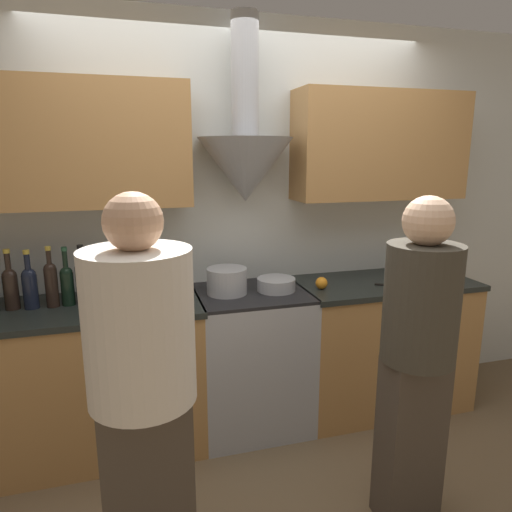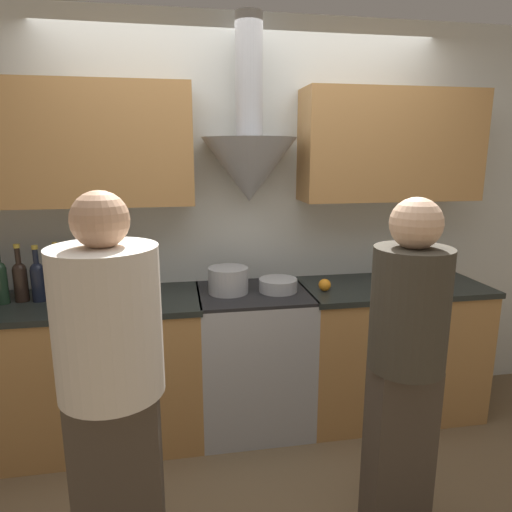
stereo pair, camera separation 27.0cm
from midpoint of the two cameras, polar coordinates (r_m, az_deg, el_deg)
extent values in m
plane|color=brown|center=(2.98, -1.54, -23.27)|extent=(12.00, 12.00, 0.00)
cube|color=silver|center=(3.08, -4.71, 4.22)|extent=(8.40, 0.06, 2.60)
cone|color=#A8AAAF|center=(2.86, -4.08, 10.70)|extent=(0.59, 0.59, 0.39)
cylinder|color=#A8AAAF|center=(2.90, -4.26, 21.54)|extent=(0.16, 0.16, 0.70)
cube|color=#B27F47|center=(2.86, -27.36, 12.27)|extent=(1.56, 0.32, 0.70)
cube|color=#B27F47|center=(3.20, 12.88, 13.25)|extent=(1.18, 0.32, 0.70)
cube|color=#B27F47|center=(3.02, -25.20, -14.45)|extent=(1.56, 0.60, 0.87)
cube|color=black|center=(2.85, -26.07, -6.24)|extent=(1.58, 0.62, 0.03)
cube|color=#B27F47|center=(3.34, 12.96, -10.85)|extent=(1.18, 0.60, 0.87)
cube|color=black|center=(3.19, 13.36, -3.32)|extent=(1.20, 0.62, 0.03)
cube|color=#A8AAAF|center=(3.02, -3.15, -12.94)|extent=(0.69, 0.60, 0.89)
cube|color=black|center=(2.79, -1.74, -16.13)|extent=(0.48, 0.01, 0.40)
cube|color=black|center=(2.86, -3.26, -4.70)|extent=(0.69, 0.60, 0.02)
cube|color=#A8AAAF|center=(3.13, -4.34, -4.31)|extent=(0.69, 0.06, 0.10)
cylinder|color=black|center=(2.92, -30.66, -3.98)|extent=(0.08, 0.08, 0.19)
sphere|color=black|center=(2.89, -30.88, -2.16)|extent=(0.08, 0.08, 0.08)
cylinder|color=black|center=(2.88, -31.04, -0.77)|extent=(0.03, 0.03, 0.11)
cylinder|color=gold|center=(2.87, -31.19, 0.49)|extent=(0.03, 0.03, 0.02)
cylinder|color=black|center=(2.88, -28.82, -3.97)|extent=(0.08, 0.08, 0.19)
sphere|color=black|center=(2.86, -29.02, -2.14)|extent=(0.08, 0.08, 0.08)
cylinder|color=black|center=(2.84, -29.17, -0.80)|extent=(0.03, 0.03, 0.10)
cylinder|color=gold|center=(2.83, -29.30, 0.41)|extent=(0.03, 0.03, 0.02)
cylinder|color=black|center=(2.85, -26.70, -3.61)|extent=(0.07, 0.07, 0.22)
sphere|color=black|center=(2.83, -26.92, -1.47)|extent=(0.07, 0.07, 0.07)
cylinder|color=black|center=(2.81, -27.04, -0.28)|extent=(0.03, 0.03, 0.09)
cylinder|color=gold|center=(2.80, -27.15, 0.83)|extent=(0.03, 0.03, 0.02)
cylinder|color=black|center=(2.85, -25.03, -3.78)|extent=(0.07, 0.07, 0.19)
sphere|color=black|center=(2.82, -25.21, -1.95)|extent=(0.07, 0.07, 0.07)
cylinder|color=black|center=(2.81, -25.35, -0.54)|extent=(0.03, 0.03, 0.11)
cylinder|color=#234C33|center=(2.80, -25.48, 0.77)|extent=(0.03, 0.03, 0.02)
cylinder|color=black|center=(2.82, -23.39, -3.42)|extent=(0.08, 0.08, 0.22)
sphere|color=black|center=(2.80, -23.59, -1.26)|extent=(0.08, 0.08, 0.08)
cylinder|color=black|center=(2.79, -23.70, -0.05)|extent=(0.03, 0.03, 0.09)
cylinder|color=black|center=(2.78, -23.79, 1.04)|extent=(0.03, 0.03, 0.02)
cylinder|color=#A8AAAF|center=(2.81, -6.41, -3.15)|extent=(0.25, 0.25, 0.16)
cylinder|color=#A8AAAF|center=(2.86, -0.16, -3.60)|extent=(0.24, 0.24, 0.08)
sphere|color=orange|center=(2.91, 5.58, -3.41)|extent=(0.08, 0.08, 0.08)
cylinder|color=#A8AAAF|center=(3.26, 15.58, -2.10)|extent=(0.15, 0.15, 0.07)
cube|color=silver|center=(3.06, 15.03, -3.65)|extent=(0.14, 0.10, 0.01)
cube|color=black|center=(3.06, 12.97, -3.55)|extent=(0.08, 0.06, 0.01)
cube|color=#473D33|center=(1.99, -17.38, -28.32)|extent=(0.31, 0.20, 0.93)
cylinder|color=silver|center=(1.62, -19.10, -8.43)|extent=(0.37, 0.37, 0.53)
sphere|color=tan|center=(1.53, -20.05, 3.99)|extent=(0.19, 0.19, 0.19)
cube|color=#473D33|center=(2.42, 15.48, -21.39)|extent=(0.28, 0.18, 0.83)
cylinder|color=#3D382D|center=(2.12, 16.57, -5.78)|extent=(0.33, 0.33, 0.54)
sphere|color=#E0B28E|center=(2.03, 17.23, 4.17)|extent=(0.22, 0.22, 0.22)
camera|label=1|loc=(0.13, -92.86, -0.65)|focal=32.00mm
camera|label=2|loc=(0.13, 87.14, 0.65)|focal=32.00mm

